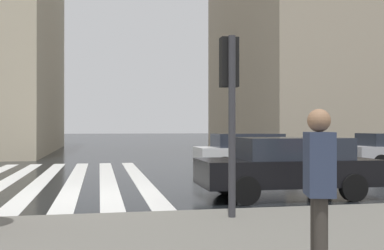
# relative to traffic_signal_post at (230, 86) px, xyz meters

# --- Properties ---
(ground_plane) EXTENTS (220.00, 220.00, 0.00)m
(ground_plane) POSITION_rel_traffic_signal_post_xyz_m (3.68, 2.37, -2.35)
(ground_plane) COLOR black
(zebra_crossing) EXTENTS (13.00, 5.50, 0.01)m
(zebra_crossing) POSITION_rel_traffic_signal_post_xyz_m (7.68, 3.42, -2.34)
(zebra_crossing) COLOR silver
(zebra_crossing) RESTS_ON ground_plane
(traffic_signal_post) EXTENTS (0.44, 0.30, 3.04)m
(traffic_signal_post) POSITION_rel_traffic_signal_post_xyz_m (0.00, 0.00, 0.00)
(traffic_signal_post) COLOR #333338
(traffic_signal_post) RESTS_ON sidewalk_pavement
(car_black) EXTENTS (1.85, 4.10, 1.41)m
(car_black) POSITION_rel_traffic_signal_post_xyz_m (2.68, -2.16, -1.59)
(car_black) COLOR black
(car_black) RESTS_ON ground_plane
(car_white) EXTENTS (1.85, 4.10, 1.41)m
(car_white) POSITION_rel_traffic_signal_post_xyz_m (9.18, -3.36, -1.59)
(car_white) COLOR silver
(car_white) RESTS_ON ground_plane
(pedestrian_far_down_pavement) EXTENTS (0.45, 0.34, 1.68)m
(pedestrian_far_down_pavement) POSITION_rel_traffic_signal_post_xyz_m (-3.61, 0.15, -1.21)
(pedestrian_far_down_pavement) COLOR #2D3851
(pedestrian_far_down_pavement) RESTS_ON sidewalk_pavement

